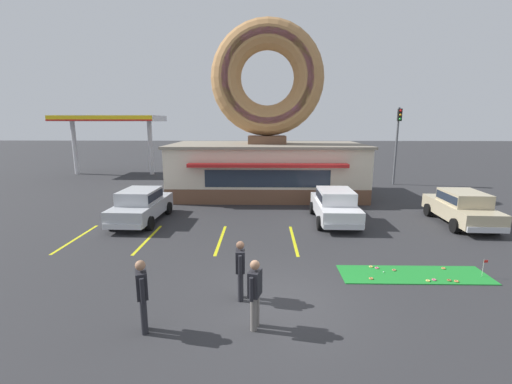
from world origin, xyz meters
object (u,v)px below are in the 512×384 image
object	(u,v)px
car_champagne	(462,206)
pedestrian_leather_jacket_man	(142,293)
golf_ball	(384,272)
pedestrian_hooded_kid	(255,291)
car_silver	(141,204)
putting_flag_pin	(485,264)
trash_bin	(364,195)
traffic_light_pole	(397,136)
car_white	(335,204)
pedestrian_blue_sweater_man	(240,268)

from	to	relation	value
car_champagne	pedestrian_leather_jacket_man	xyz separation A→B (m)	(-12.01, -8.65, 0.10)
golf_ball	pedestrian_hooded_kid	bearing A→B (deg)	-143.22
car_silver	pedestrian_leather_jacket_man	distance (m)	9.34
putting_flag_pin	trash_bin	size ratio (longest dim) A/B	0.56
traffic_light_pole	pedestrian_leather_jacket_man	bearing A→B (deg)	-123.81
golf_ball	car_white	bearing A→B (deg)	94.05
golf_ball	pedestrian_leather_jacket_man	xyz separation A→B (m)	(-6.58, -3.20, 0.92)
pedestrian_leather_jacket_man	traffic_light_pole	bearing A→B (deg)	56.19
golf_ball	trash_bin	bearing A→B (deg)	77.50
car_silver	car_white	bearing A→B (deg)	0.96
car_silver	pedestrian_blue_sweater_man	size ratio (longest dim) A/B	2.78
putting_flag_pin	pedestrian_leather_jacket_man	xyz separation A→B (m)	(-9.57, -2.98, 0.53)
putting_flag_pin	car_silver	bearing A→B (deg)	155.39
pedestrian_hooded_kid	trash_bin	bearing A→B (deg)	63.90
pedestrian_blue_sweater_man	pedestrian_hooded_kid	bearing A→B (deg)	-72.47
car_champagne	car_silver	xyz separation A→B (m)	(-15.14, 0.15, 0.00)
putting_flag_pin	car_silver	world-z (taller)	car_silver
car_white	traffic_light_pole	size ratio (longest dim) A/B	0.79
car_silver	pedestrian_hooded_kid	xyz separation A→B (m)	(5.67, -8.62, 0.06)
golf_ball	car_champagne	world-z (taller)	car_champagne
pedestrian_leather_jacket_man	golf_ball	bearing A→B (deg)	25.96
putting_flag_pin	traffic_light_pole	world-z (taller)	traffic_light_pole
pedestrian_leather_jacket_man	trash_bin	size ratio (longest dim) A/B	1.79
trash_bin	car_white	bearing A→B (deg)	-123.65
pedestrian_blue_sweater_man	trash_bin	bearing A→B (deg)	59.68
putting_flag_pin	golf_ball	bearing A→B (deg)	175.81
pedestrian_blue_sweater_man	pedestrian_leather_jacket_man	size ratio (longest dim) A/B	0.95
pedestrian_hooded_kid	traffic_light_pole	world-z (taller)	traffic_light_pole
pedestrian_leather_jacket_man	car_white	bearing A→B (deg)	55.44
pedestrian_leather_jacket_man	traffic_light_pole	distance (m)	23.19
putting_flag_pin	trash_bin	distance (m)	9.80
golf_ball	car_silver	bearing A→B (deg)	150.03
pedestrian_blue_sweater_man	putting_flag_pin	bearing A→B (deg)	11.20
car_champagne	trash_bin	distance (m)	5.29
car_white	pedestrian_leather_jacket_man	size ratio (longest dim) A/B	2.64
pedestrian_blue_sweater_man	pedestrian_hooded_kid	distance (m)	1.39
pedestrian_hooded_kid	pedestrian_leather_jacket_man	world-z (taller)	pedestrian_leather_jacket_man
car_champagne	car_silver	bearing A→B (deg)	179.43
pedestrian_hooded_kid	trash_bin	size ratio (longest dim) A/B	1.73
car_silver	putting_flag_pin	bearing A→B (deg)	-24.61
pedestrian_hooded_kid	pedestrian_leather_jacket_man	distance (m)	2.54
pedestrian_blue_sweater_man	pedestrian_hooded_kid	xyz separation A→B (m)	(0.42, -1.32, 0.02)
pedestrian_blue_sweater_man	trash_bin	distance (m)	13.03
trash_bin	golf_ball	bearing A→B (deg)	-102.50
car_silver	pedestrian_hooded_kid	world-z (taller)	pedestrian_hooded_kid
trash_bin	traffic_light_pole	bearing A→B (deg)	57.16
pedestrian_hooded_kid	trash_bin	world-z (taller)	pedestrian_hooded_kid
golf_ball	car_white	size ratio (longest dim) A/B	0.01
car_champagne	traffic_light_pole	bearing A→B (deg)	85.61
car_champagne	car_silver	distance (m)	15.14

